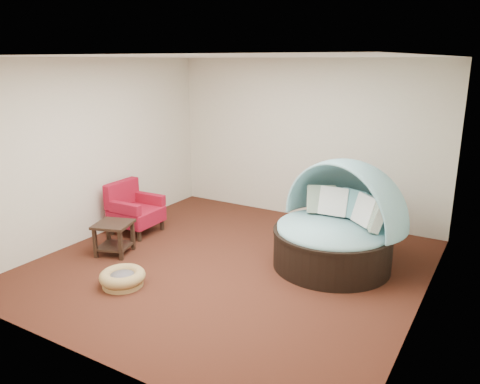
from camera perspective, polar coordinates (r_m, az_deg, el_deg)
The scene contains 10 objects.
floor at distance 6.62m, azimuth -1.21°, elevation -8.84°, with size 5.00×5.00×0.00m, color #452013.
wall_back at distance 8.35m, azimuth 7.88°, elevation 6.29°, with size 5.00×5.00×0.00m, color beige.
wall_front at distance 4.33m, azimuth -19.09°, elevation -3.37°, with size 5.00×5.00×0.00m, color beige.
wall_left at distance 7.76m, azimuth -17.21°, elevation 5.01°, with size 5.00×5.00×0.00m, color beige.
wall_right at distance 5.32m, azimuth 22.21°, elevation -0.19°, with size 5.00×5.00×0.00m, color beige.
ceiling at distance 6.02m, azimuth -1.37°, elevation 16.19°, with size 5.00×5.00×0.00m, color white.
canopy_daybed at distance 6.52m, azimuth 11.88°, elevation -3.08°, with size 2.09×2.06×1.49m.
pet_basket at distance 6.19m, azimuth -14.13°, elevation -10.11°, with size 0.74×0.74×0.20m.
red_armchair at distance 7.89m, azimuth -12.84°, elevation -2.09°, with size 0.75×0.75×0.85m.
side_table at distance 7.10m, azimuth -15.12°, elevation -4.95°, with size 0.63×0.63×0.48m.
Camera 1 is at (3.19, -5.10, 2.76)m, focal length 35.00 mm.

